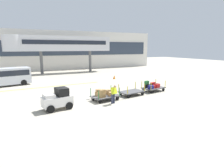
% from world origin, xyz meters
% --- Properties ---
extents(ground_plane, '(120.00, 120.00, 0.00)m').
position_xyz_m(ground_plane, '(0.00, 0.00, 0.00)').
color(ground_plane, '#A8A08E').
extents(apron_lead_line, '(16.45, 1.39, 0.01)m').
position_xyz_m(apron_lead_line, '(-3.60, 7.78, 0.00)').
color(apron_lead_line, yellow).
rests_on(apron_lead_line, ground_plane).
extents(terminal_building, '(48.36, 2.51, 7.87)m').
position_xyz_m(terminal_building, '(0.00, 25.98, 3.94)').
color(terminal_building, silver).
rests_on(terminal_building, ground_plane).
extents(jet_bridge, '(18.02, 3.00, 6.47)m').
position_xyz_m(jet_bridge, '(1.54, 19.99, 5.12)').
color(jet_bridge, silver).
rests_on(jet_bridge, ground_plane).
extents(baggage_tug, '(2.26, 1.55, 1.58)m').
position_xyz_m(baggage_tug, '(-1.98, -0.85, 0.75)').
color(baggage_tug, white).
rests_on(baggage_tug, ground_plane).
extents(baggage_cart_lead, '(3.08, 1.78, 1.10)m').
position_xyz_m(baggage_cart_lead, '(2.06, -0.12, 0.51)').
color(baggage_cart_lead, '#4C4C4F').
rests_on(baggage_cart_lead, ground_plane).
extents(baggage_cart_middle, '(3.08, 1.78, 1.10)m').
position_xyz_m(baggage_cart_middle, '(5.06, 0.42, 0.35)').
color(baggage_cart_middle, '#4C4C4F').
rests_on(baggage_cart_middle, ground_plane).
extents(baggage_cart_tail, '(3.08, 1.78, 1.12)m').
position_xyz_m(baggage_cart_tail, '(7.92, 0.95, 0.51)').
color(baggage_cart_tail, '#4C4C4F').
rests_on(baggage_cart_tail, ground_plane).
extents(baggage_handler, '(0.51, 0.53, 1.56)m').
position_xyz_m(baggage_handler, '(2.35, -1.31, 0.87)').
color(baggage_handler, '#2D334C').
rests_on(baggage_handler, ground_plane).
extents(shuttle_van, '(5.09, 2.86, 2.10)m').
position_xyz_m(shuttle_van, '(-5.77, 10.78, 1.23)').
color(shuttle_van, silver).
rests_on(shuttle_van, ground_plane).
extents(safety_cone_near, '(0.36, 0.36, 0.55)m').
position_xyz_m(safety_cone_near, '(7.81, 9.82, 0.28)').
color(safety_cone_near, orange).
rests_on(safety_cone_near, ground_plane).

